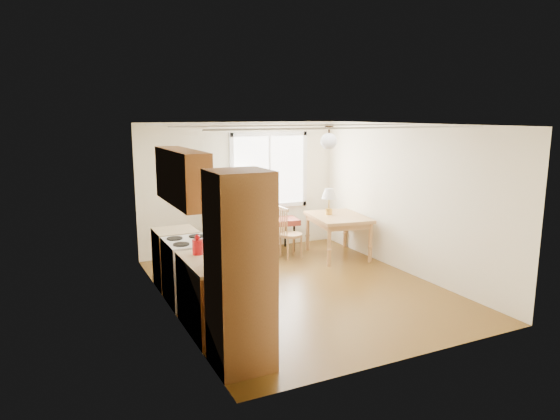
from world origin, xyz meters
TOP-DOWN VIEW (x-y plane):
  - room_shell at (0.00, 0.00)m, footprint 4.60×5.60m
  - kitchen_run at (-1.72, -0.63)m, footprint 0.65×3.40m
  - window_unit at (0.60, 2.47)m, footprint 1.64×0.05m
  - pendant_light at (0.70, 0.40)m, footprint 0.26×0.26m
  - refrigerator at (-0.21, 2.05)m, footprint 0.69×0.70m
  - bench at (0.29, 2.13)m, footprint 1.45×0.70m
  - dining_table at (1.47, 1.29)m, footprint 1.12×1.38m
  - chair at (0.54, 1.58)m, footprint 0.42×0.42m
  - table_lamp at (1.36, 1.45)m, footprint 0.28×0.28m
  - coffee_maker at (-1.72, -1.12)m, footprint 0.26×0.31m
  - kettle at (-1.76, -0.52)m, footprint 0.13×0.13m

SIDE VIEW (x-z plane):
  - chair at x=0.54m, z-range 0.07..1.03m
  - bench at x=0.29m, z-range 0.25..0.90m
  - dining_table at x=1.47m, z-range 0.29..1.07m
  - refrigerator at x=-0.21m, z-range 0.00..1.57m
  - kitchen_run at x=-1.72m, z-range -0.26..1.94m
  - kettle at x=-1.76m, z-range 0.88..1.13m
  - coffee_maker at x=-1.72m, z-range 0.85..1.24m
  - table_lamp at x=1.36m, z-range 0.89..1.39m
  - room_shell at x=0.00m, z-range -0.06..2.56m
  - window_unit at x=0.60m, z-range 0.79..2.31m
  - pendant_light at x=0.70m, z-range 2.04..2.44m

